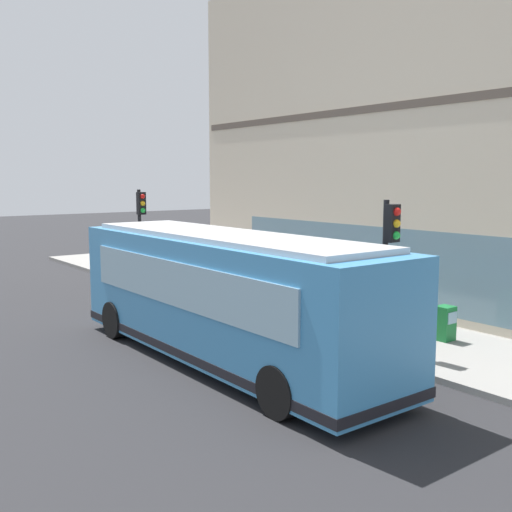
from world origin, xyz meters
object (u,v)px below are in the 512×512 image
object	(u,v)px
fire_hydrant	(404,328)
pedestrian_walking_along_curb	(273,274)
traffic_light_near_corner	(389,246)
pedestrian_near_hydrant	(190,258)
traffic_light_down_block	(141,218)
city_bus_nearside	(224,297)
newspaper_vending_box	(445,323)

from	to	relation	value
fire_hydrant	pedestrian_walking_along_curb	size ratio (longest dim) A/B	0.41
traffic_light_near_corner	pedestrian_walking_along_curb	distance (m)	6.05
pedestrian_near_hydrant	pedestrian_walking_along_curb	bearing A→B (deg)	-92.40
traffic_light_down_block	fire_hydrant	bearing A→B (deg)	-84.67
city_bus_nearside	traffic_light_near_corner	world-z (taller)	traffic_light_near_corner
city_bus_nearside	newspaper_vending_box	size ratio (longest dim) A/B	11.17
city_bus_nearside	newspaper_vending_box	xyz separation A→B (m)	(5.31, -2.36, -0.95)
fire_hydrant	pedestrian_near_hydrant	xyz separation A→B (m)	(0.34, 11.15, 0.61)
fire_hydrant	newspaper_vending_box	xyz separation A→B (m)	(0.95, -0.56, 0.09)
fire_hydrant	pedestrian_near_hydrant	world-z (taller)	pedestrian_near_hydrant
fire_hydrant	traffic_light_near_corner	bearing A→B (deg)	-165.34
traffic_light_near_corner	pedestrian_walking_along_curb	size ratio (longest dim) A/B	2.02
city_bus_nearside	traffic_light_near_corner	bearing A→B (deg)	-31.09
fire_hydrant	pedestrian_walking_along_curb	distance (m)	5.55
city_bus_nearside	fire_hydrant	size ratio (longest dim) A/B	13.58
fire_hydrant	newspaper_vending_box	world-z (taller)	newspaper_vending_box
city_bus_nearside	fire_hydrant	bearing A→B (deg)	-22.46
pedestrian_near_hydrant	traffic_light_down_block	bearing A→B (deg)	139.39
city_bus_nearside	pedestrian_walking_along_curb	bearing A→B (deg)	39.75
fire_hydrant	newspaper_vending_box	size ratio (longest dim) A/B	0.82
traffic_light_down_block	pedestrian_walking_along_curb	bearing A→B (deg)	-79.68
pedestrian_near_hydrant	newspaper_vending_box	distance (m)	11.73
fire_hydrant	pedestrian_near_hydrant	bearing A→B (deg)	88.27
traffic_light_near_corner	newspaper_vending_box	xyz separation A→B (m)	(1.91, -0.31, -2.10)
fire_hydrant	city_bus_nearside	bearing A→B (deg)	157.54
city_bus_nearside	traffic_light_near_corner	size ratio (longest dim) A/B	2.74
traffic_light_down_block	pedestrian_walking_along_curb	distance (m)	7.20
traffic_light_down_block	newspaper_vending_box	bearing A→B (deg)	-80.75
city_bus_nearside	traffic_light_down_block	xyz separation A→B (m)	(3.20, 10.63, 1.19)
pedestrian_near_hydrant	pedestrian_walking_along_curb	distance (m)	5.65
traffic_light_near_corner	fire_hydrant	world-z (taller)	traffic_light_near_corner
traffic_light_down_block	fire_hydrant	world-z (taller)	traffic_light_down_block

